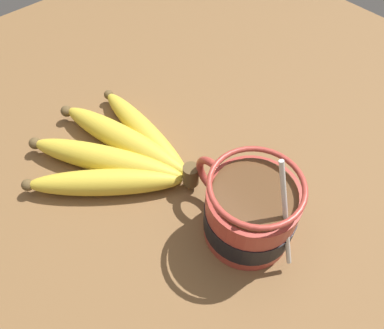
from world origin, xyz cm
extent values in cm
cube|color=brown|center=(0.00, 0.00, 1.51)|extent=(113.18, 113.18, 3.02)
cylinder|color=#B23D33|center=(-6.92, -3.15, 7.04)|extent=(10.03, 10.03, 8.03)
cylinder|color=black|center=(-6.92, -3.15, 6.35)|extent=(10.23, 10.23, 3.33)
torus|color=#B23D33|center=(-0.99, -3.15, 7.78)|extent=(5.47, 0.90, 5.47)
cylinder|color=brown|center=(-6.92, -3.15, 11.15)|extent=(8.83, 8.83, 0.40)
torus|color=#B23D33|center=(-6.92, -3.15, 12.53)|extent=(10.03, 10.03, 0.60)
cylinder|color=silver|center=(-10.87, -3.15, 11.32)|extent=(4.85, 0.50, 13.75)
ellipsoid|color=silver|center=(-8.68, -3.15, 4.52)|extent=(3.00, 2.00, 0.80)
cylinder|color=brown|center=(2.08, -2.43, 5.66)|extent=(2.00, 2.00, 3.00)
ellipsoid|color=gold|center=(12.63, -3.08, 4.60)|extent=(19.28, 4.34, 3.17)
sphere|color=brown|center=(22.17, -3.67, 4.60)|extent=(1.43, 1.43, 1.43)
ellipsoid|color=gold|center=(13.07, 0.41, 4.83)|extent=(20.94, 8.68, 3.63)
sphere|color=brown|center=(23.09, 2.99, 4.83)|extent=(1.63, 1.63, 1.63)
ellipsoid|color=gold|center=(11.72, 3.71, 4.83)|extent=(19.53, 14.23, 3.61)
sphere|color=brown|center=(20.52, 9.30, 4.83)|extent=(1.62, 1.62, 1.62)
ellipsoid|color=gold|center=(8.86, 5.78, 4.71)|extent=(14.88, 17.02, 3.38)
sphere|color=brown|center=(15.00, 13.22, 4.71)|extent=(1.52, 1.52, 1.52)
camera|label=1|loc=(-18.17, 15.54, 43.03)|focal=35.00mm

